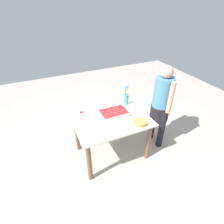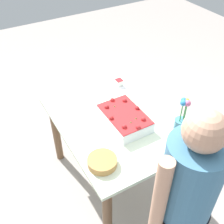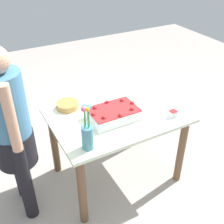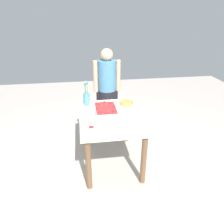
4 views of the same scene
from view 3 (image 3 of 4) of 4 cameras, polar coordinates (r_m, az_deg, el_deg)
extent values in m
plane|color=#A79C95|center=(2.94, 0.83, -12.43)|extent=(8.00, 8.00, 0.00)
cube|color=#E3EFCE|center=(2.47, 0.96, -0.56)|extent=(1.15, 0.83, 0.03)
cylinder|color=brown|center=(2.32, -6.09, -15.74)|extent=(0.07, 0.07, 0.71)
cylinder|color=brown|center=(2.72, 13.84, -7.78)|extent=(0.07, 0.07, 0.71)
cylinder|color=brown|center=(2.80, -11.66, -6.16)|extent=(0.07, 0.07, 0.71)
cylinder|color=brown|center=(3.14, 5.85, -0.72)|extent=(0.07, 0.07, 0.71)
cube|color=white|center=(2.37, 0.28, -0.45)|extent=(0.41, 0.28, 0.09)
cube|color=red|center=(2.34, 0.28, 0.54)|extent=(0.41, 0.27, 0.01)
sphere|color=red|center=(2.42, 4.13, 1.83)|extent=(0.04, 0.04, 0.04)
sphere|color=red|center=(2.46, 2.04, 2.40)|extent=(0.04, 0.04, 0.04)
sphere|color=red|center=(2.43, -1.04, 2.02)|extent=(0.04, 0.04, 0.04)
sphere|color=red|center=(2.35, -3.48, 0.85)|extent=(0.04, 0.04, 0.04)
sphere|color=red|center=(2.27, -3.82, -0.48)|extent=(0.04, 0.04, 0.04)
sphere|color=red|center=(2.23, -1.65, -1.15)|extent=(0.04, 0.04, 0.04)
sphere|color=red|center=(2.25, 1.71, -0.69)|extent=(0.04, 0.04, 0.04)
sphere|color=red|center=(2.34, 4.07, 0.57)|extent=(0.04, 0.04, 0.04)
cone|color=#2D8438|center=(2.31, -2.32, 0.11)|extent=(0.02, 0.02, 0.02)
cone|color=#2D8438|center=(2.27, -1.32, -0.45)|extent=(0.02, 0.02, 0.02)
cone|color=#2D8438|center=(2.27, -1.28, -0.45)|extent=(0.02, 0.02, 0.02)
cone|color=#2D8438|center=(2.40, 2.30, 1.57)|extent=(0.02, 0.02, 0.02)
cylinder|color=white|center=(2.46, 12.18, -0.99)|extent=(0.19, 0.19, 0.01)
cube|color=white|center=(2.45, 12.26, -0.39)|extent=(0.06, 0.06, 0.05)
cube|color=red|center=(2.43, 12.35, 0.19)|extent=(0.06, 0.06, 0.01)
cube|color=silver|center=(2.72, 6.94, 2.98)|extent=(0.14, 0.15, 0.00)
cylinder|color=teal|center=(2.04, -4.98, -5.21)|extent=(0.09, 0.09, 0.19)
cylinder|color=#2D8438|center=(1.94, -4.72, -1.08)|extent=(0.01, 0.01, 0.16)
sphere|color=#2C7DBD|center=(1.90, -4.83, 0.91)|extent=(0.04, 0.04, 0.04)
cylinder|color=#2D8438|center=(1.95, -5.50, -0.94)|extent=(0.01, 0.01, 0.16)
sphere|color=#2F85C5|center=(1.91, -5.62, 1.04)|extent=(0.04, 0.04, 0.04)
cylinder|color=#2D8438|center=(1.93, -5.66, -1.38)|extent=(0.01, 0.01, 0.16)
sphere|color=pink|center=(1.89, -5.80, 0.62)|extent=(0.04, 0.04, 0.04)
cylinder|color=#2D8438|center=(1.93, -4.92, -1.42)|extent=(0.01, 0.01, 0.16)
sphere|color=#FBAB1F|center=(1.88, -5.03, 0.58)|extent=(0.03, 0.03, 0.03)
cylinder|color=#B47E3F|center=(2.55, -8.98, 1.35)|extent=(0.20, 0.20, 0.05)
cylinder|color=black|center=(2.43, -17.19, -13.48)|extent=(0.11, 0.11, 0.78)
cylinder|color=black|center=(2.62, -18.56, -9.69)|extent=(0.11, 0.11, 0.78)
cylinder|color=black|center=(2.35, -19.02, -6.79)|extent=(0.31, 0.32, 0.28)
cylinder|color=teal|center=(2.14, -20.83, 1.09)|extent=(0.30, 0.30, 0.52)
cylinder|color=tan|center=(1.98, -19.84, -1.44)|extent=(0.08, 0.08, 0.52)
cylinder|color=tan|center=(2.30, -21.69, 3.27)|extent=(0.08, 0.08, 0.52)
camera|label=1|loc=(4.24, -1.99, 36.42)|focal=28.00mm
camera|label=2|loc=(2.66, -43.46, 28.22)|focal=45.00mm
camera|label=4|loc=(3.90, 44.99, 24.02)|focal=35.00mm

